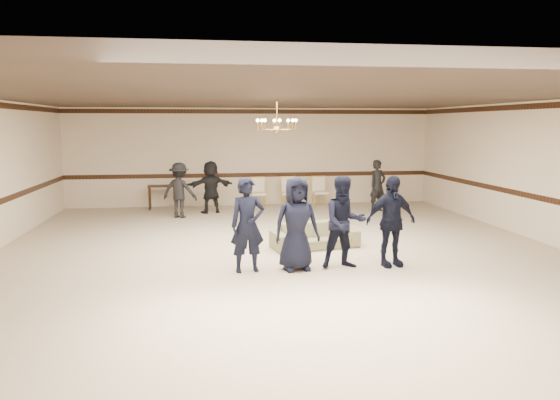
{
  "coord_description": "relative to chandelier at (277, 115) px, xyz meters",
  "views": [
    {
      "loc": [
        -1.61,
        -10.55,
        2.66
      ],
      "look_at": [
        -0.15,
        -0.5,
        1.22
      ],
      "focal_mm": 34.12,
      "sensor_mm": 36.0,
      "label": 1
    }
  ],
  "objects": [
    {
      "name": "banquet_chair_mid",
      "position": [
        1.12,
        5.2,
        -2.39
      ],
      "size": [
        0.48,
        0.48,
        0.97
      ],
      "primitive_type": null,
      "rotation": [
        0.0,
        0.0,
        -0.02
      ],
      "color": "beige",
      "rests_on": "floor"
    },
    {
      "name": "banquet_chair_left",
      "position": [
        0.12,
        5.2,
        -2.39
      ],
      "size": [
        0.49,
        0.49,
        0.97
      ],
      "primitive_type": null,
      "rotation": [
        0.0,
        0.0,
        0.04
      ],
      "color": "beige",
      "rests_on": "floor"
    },
    {
      "name": "crown_molding",
      "position": [
        0.0,
        5.99,
        0.21
      ],
      "size": [
        12.0,
        0.02,
        0.14
      ],
      "primitive_type": "cube",
      "color": "#351B10",
      "rests_on": "wall_back"
    },
    {
      "name": "adult_mid",
      "position": [
        -1.39,
        4.52,
        -2.08
      ],
      "size": [
        1.54,
        0.86,
        1.59
      ],
      "primitive_type": "imported",
      "rotation": [
        0.0,
        0.0,
        3.43
      ],
      "color": "black",
      "rests_on": "floor"
    },
    {
      "name": "room",
      "position": [
        0.0,
        -1.0,
        -1.28
      ],
      "size": [
        12.01,
        14.01,
        3.21
      ],
      "color": "beige",
      "rests_on": "ground"
    },
    {
      "name": "adult_left",
      "position": [
        -2.29,
        3.82,
        -2.08
      ],
      "size": [
        1.17,
        0.92,
        1.59
      ],
      "primitive_type": "imported",
      "rotation": [
        0.0,
        0.0,
        2.77
      ],
      "color": "black",
      "rests_on": "floor"
    },
    {
      "name": "settee",
      "position": [
        0.77,
        -0.45,
        -2.6
      ],
      "size": [
        1.98,
        1.08,
        0.55
      ],
      "primitive_type": "imported",
      "rotation": [
        0.0,
        0.0,
        0.19
      ],
      "color": "#818156",
      "rests_on": "floor"
    },
    {
      "name": "console_table",
      "position": [
        -2.88,
        5.4,
        -2.49
      ],
      "size": [
        0.93,
        0.41,
        0.77
      ],
      "primitive_type": "cube",
      "rotation": [
        0.0,
        0.0,
        0.03
      ],
      "color": "black",
      "rests_on": "floor"
    },
    {
      "name": "chandelier",
      "position": [
        0.0,
        0.0,
        0.0
      ],
      "size": [
        0.94,
        0.94,
        0.89
      ],
      "primitive_type": null,
      "color": "#B8843B",
      "rests_on": "ceiling"
    },
    {
      "name": "boy_a",
      "position": [
        -0.83,
        -2.13,
        -2.01
      ],
      "size": [
        0.68,
        0.49,
        1.72
      ],
      "primitive_type": "imported",
      "rotation": [
        0.0,
        0.0,
        0.13
      ],
      "color": "black",
      "rests_on": "floor"
    },
    {
      "name": "boy_d",
      "position": [
        1.87,
        -2.13,
        -2.01
      ],
      "size": [
        1.07,
        0.58,
        1.72
      ],
      "primitive_type": "imported",
      "rotation": [
        0.0,
        0.0,
        0.17
      ],
      "color": "black",
      "rests_on": "floor"
    },
    {
      "name": "chair_rail",
      "position": [
        0.0,
        5.99,
        -1.88
      ],
      "size": [
        12.0,
        0.02,
        0.14
      ],
      "primitive_type": "cube",
      "color": "#351B10",
      "rests_on": "wall_back"
    },
    {
      "name": "banquet_chair_right",
      "position": [
        2.12,
        5.2,
        -2.39
      ],
      "size": [
        0.52,
        0.52,
        0.97
      ],
      "primitive_type": null,
      "rotation": [
        0.0,
        0.0,
        0.1
      ],
      "color": "beige",
      "rests_on": "floor"
    },
    {
      "name": "boy_b",
      "position": [
        0.07,
        -2.13,
        -2.01
      ],
      "size": [
        0.91,
        0.65,
        1.72
      ],
      "primitive_type": "imported",
      "rotation": [
        0.0,
        0.0,
        0.13
      ],
      "color": "black",
      "rests_on": "floor"
    },
    {
      "name": "boy_c",
      "position": [
        0.97,
        -2.13,
        -2.01
      ],
      "size": [
        0.88,
        0.7,
        1.72
      ],
      "primitive_type": "imported",
      "rotation": [
        0.0,
        0.0,
        0.06
      ],
      "color": "black",
      "rests_on": "floor"
    },
    {
      "name": "adult_right",
      "position": [
        3.71,
        4.12,
        -2.08
      ],
      "size": [
        0.68,
        0.57,
        1.59
      ],
      "primitive_type": "imported",
      "rotation": [
        0.0,
        0.0,
        0.38
      ],
      "color": "black",
      "rests_on": "floor"
    }
  ]
}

